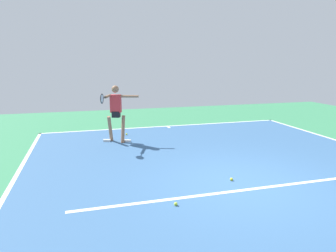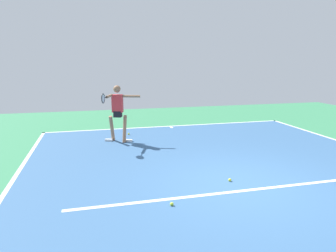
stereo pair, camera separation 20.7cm
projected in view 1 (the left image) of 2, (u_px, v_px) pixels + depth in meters
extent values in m
plane|color=#388456|center=(247.00, 185.00, 6.44)|extent=(22.47, 22.47, 0.00)
cube|color=#38608E|center=(247.00, 185.00, 6.44)|extent=(9.72, 12.63, 0.00)
cube|color=white|center=(167.00, 126.00, 12.33)|extent=(9.72, 0.10, 0.01)
cube|color=white|center=(252.00, 189.00, 6.22)|extent=(7.29, 0.10, 0.01)
cube|color=white|center=(169.00, 127.00, 12.15)|extent=(0.10, 0.30, 0.01)
cylinder|color=#9E7051|center=(123.00, 129.00, 9.83)|extent=(0.22, 0.37, 0.88)
cube|color=white|center=(127.00, 141.00, 9.90)|extent=(0.26, 0.18, 0.07)
cylinder|color=#9E7051|center=(110.00, 129.00, 9.86)|extent=(0.22, 0.37, 0.88)
cube|color=white|center=(107.00, 140.00, 9.94)|extent=(0.26, 0.18, 0.07)
cube|color=black|center=(116.00, 114.00, 9.74)|extent=(0.30, 0.27, 0.20)
cube|color=red|center=(116.00, 104.00, 9.67)|extent=(0.38, 0.28, 0.57)
sphere|color=#9E7051|center=(115.00, 89.00, 9.58)|extent=(0.23, 0.23, 0.23)
cylinder|color=#9E7051|center=(130.00, 96.00, 9.59)|extent=(0.56, 0.27, 0.08)
cylinder|color=#9E7051|center=(108.00, 96.00, 9.35)|extent=(0.27, 0.56, 0.08)
cylinder|color=black|center=(104.00, 98.00, 8.97)|extent=(0.10, 0.22, 0.03)
torus|color=black|center=(102.00, 99.00, 8.73)|extent=(0.12, 0.28, 0.29)
cylinder|color=silver|center=(102.00, 99.00, 8.73)|extent=(0.09, 0.24, 0.25)
sphere|color=yellow|center=(231.00, 179.00, 6.65)|extent=(0.07, 0.07, 0.07)
sphere|color=#C6E53D|center=(176.00, 204.00, 5.49)|extent=(0.07, 0.07, 0.07)
sphere|color=yellow|center=(127.00, 134.00, 10.83)|extent=(0.07, 0.07, 0.07)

